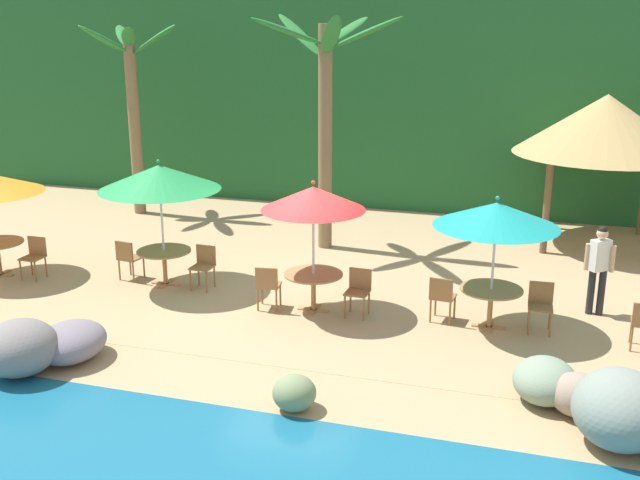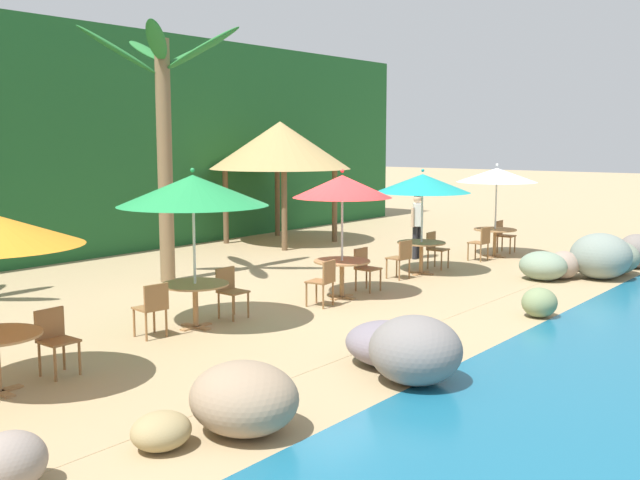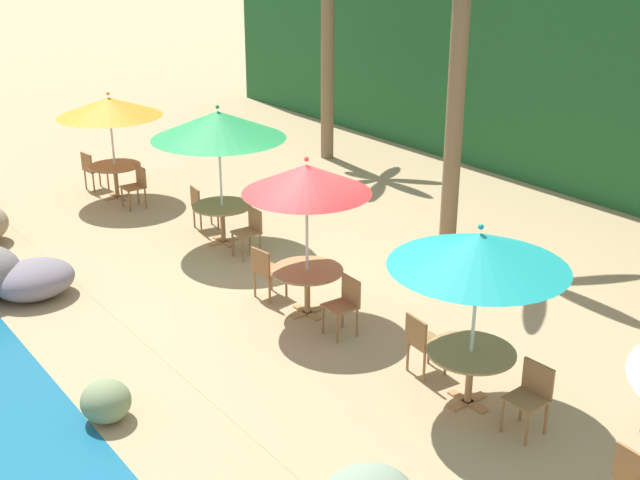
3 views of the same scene
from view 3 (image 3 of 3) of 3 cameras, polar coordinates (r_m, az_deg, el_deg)
The scene contains 22 objects.
ground_plane at distance 13.08m, azimuth -1.38°, elevation -4.29°, with size 120.00×120.00×0.00m, color tan.
terrace_deck at distance 13.08m, azimuth -1.38°, elevation -4.27°, with size 18.00×5.20×0.01m.
rock_seawall at distance 10.35m, azimuth -12.44°, elevation -9.85°, with size 16.21×2.57×1.02m.
umbrella_orange at distance 17.89m, azimuth -14.46°, elevation 8.96°, with size 2.20×2.20×2.32m.
dining_table_orange at distance 18.23m, azimuth -14.06°, elevation 4.69°, with size 1.10×1.10×0.74m.
chair_orange_seaward at distance 17.54m, azimuth -12.63°, elevation 3.82°, with size 0.42×0.43×0.87m.
chair_orange_inland at distance 18.93m, azimuth -15.59°, elevation 4.84°, with size 0.47×0.48×0.87m.
umbrella_green at distance 14.83m, azimuth -7.10°, elevation 7.95°, with size 2.43×2.43×2.61m.
dining_table_green at distance 15.29m, azimuth -6.82°, elevation 1.97°, with size 1.10×1.10×0.74m.
chair_green_seaward at distance 14.67m, azimuth -4.88°, elevation 0.77°, with size 0.43×0.44×0.87m.
chair_green_inland at distance 16.04m, azimuth -8.28°, elevation 2.46°, with size 0.47×0.48×0.87m.
umbrella_red at distance 11.88m, azimuth -0.94°, elevation 4.27°, with size 1.91×1.91×2.50m.
dining_table_red at distance 12.43m, azimuth -0.89°, elevation -2.60°, with size 1.10×1.10×0.74m.
chair_red_seaward at distance 11.89m, azimuth 1.76°, elevation -4.32°, with size 0.44×0.44×0.87m.
chair_red_inland at distance 12.99m, azimuth -3.79°, elevation -2.03°, with size 0.47×0.48×0.87m.
umbrella_teal at distance 9.74m, azimuth 11.01°, elevation -0.70°, with size 2.16×2.16×2.40m.
dining_table_teal at distance 10.37m, azimuth 10.44°, elevation -8.20°, with size 1.10×1.10×0.74m.
chair_teal_seaward at distance 10.05m, azimuth 14.47°, elevation -10.28°, with size 0.44×0.45×0.87m.
chair_teal_inland at distance 10.93m, azimuth 7.12°, elevation -6.96°, with size 0.46×0.47×0.87m.
chair_white_inland at distance 9.03m, azimuth 21.23°, elevation -15.21°, with size 0.45×0.45×0.87m.
palm_tree_nearest at distance 20.31m, azimuth 0.49°, elevation 15.17°, with size 2.80×2.54×5.12m.
palm_tree_second at distance 14.85m, azimuth 9.66°, elevation 13.10°, with size 3.32×3.44×5.40m.
Camera 3 is at (9.60, -6.82, 5.70)m, focal length 46.00 mm.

